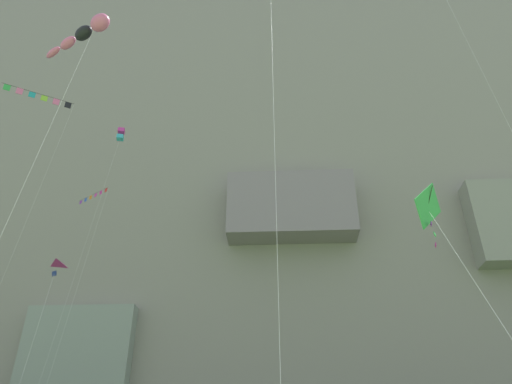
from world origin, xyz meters
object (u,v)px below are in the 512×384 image
kite_delta_mid_right (47,281)px  kite_windsock_near_cliff (85,33)px  kite_diamond_high_center (431,210)px  kite_banner_mid_center (87,221)px  kite_banner_far_left (37,105)px  kite_box_low_center (120,136)px

kite_delta_mid_right → kite_windsock_near_cliff: 13.86m
kite_diamond_high_center → kite_banner_mid_center: (-21.63, 20.76, 10.73)m
kite_banner_far_left → kite_banner_mid_center: (5.24, 3.52, -10.13)m
kite_diamond_high_center → kite_banner_mid_center: size_ratio=0.46×
kite_banner_far_left → kite_banner_mid_center: bearing=33.9°
kite_box_low_center → kite_windsock_near_cliff: 22.86m
kite_banner_mid_center → kite_diamond_high_center: bearing=-43.8°
kite_banner_far_left → kite_delta_mid_right: (8.31, -6.91, -19.32)m
kite_windsock_near_cliff → kite_banner_mid_center: size_ratio=0.94×
kite_box_low_center → kite_diamond_high_center: size_ratio=2.89×
kite_windsock_near_cliff → kite_delta_mid_right: bearing=111.7°
kite_banner_far_left → kite_windsock_near_cliff: size_ratio=1.45×
kite_windsock_near_cliff → kite_box_low_center: bearing=105.2°
kite_banner_far_left → kite_banner_mid_center: 11.94m
kite_diamond_high_center → kite_banner_mid_center: bearing=136.2°
kite_banner_mid_center → kite_delta_mid_right: bearing=-73.6°
kite_windsock_near_cliff → kite_banner_mid_center: kite_banner_mid_center is taller
kite_diamond_high_center → kite_windsock_near_cliff: bearing=173.6°
kite_box_low_center → kite_banner_mid_center: (-1.00, -1.28, -9.99)m
kite_banner_far_left → kite_diamond_high_center: bearing=-32.7°
kite_windsock_near_cliff → kite_diamond_high_center: kite_windsock_near_cliff is taller
kite_delta_mid_right → kite_diamond_high_center: 21.30m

